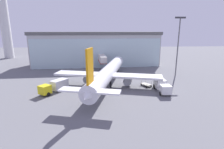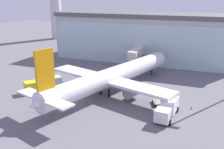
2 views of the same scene
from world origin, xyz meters
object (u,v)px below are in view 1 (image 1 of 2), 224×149
at_px(catering_truck, 55,86).
at_px(safety_cone_nose, 105,93).
at_px(airplane, 108,73).
at_px(baggage_cart, 146,84).
at_px(safety_cone_wingtip, 167,84).
at_px(apron_light_mast, 178,42).
at_px(jet_bridge, 102,58).
at_px(fuel_truck, 162,85).
at_px(control_tower, 3,9).

xyz_separation_m(catering_truck, safety_cone_nose, (11.77, -2.31, -1.19)).
bearing_deg(airplane, baggage_cart, -85.94).
bearing_deg(safety_cone_nose, baggage_cart, 25.08).
xyz_separation_m(catering_truck, safety_cone_wingtip, (28.61, 3.36, -1.19)).
bearing_deg(safety_cone_nose, apron_light_mast, 33.34).
distance_m(apron_light_mast, catering_truck, 38.53).
xyz_separation_m(jet_bridge, fuel_truck, (14.09, -25.64, -2.66)).
distance_m(airplane, safety_cone_nose, 7.67).
bearing_deg(baggage_cart, control_tower, -157.15).
bearing_deg(fuel_truck, jet_bridge, -149.78).
relative_size(apron_light_mast, safety_cone_wingtip, 33.18).
bearing_deg(control_tower, jet_bridge, -32.72).
bearing_deg(catering_truck, fuel_truck, 123.19).
relative_size(jet_bridge, safety_cone_wingtip, 23.46).
bearing_deg(safety_cone_wingtip, jet_bridge, 129.29).
relative_size(baggage_cart, safety_cone_nose, 5.85).
relative_size(control_tower, safety_cone_wingtip, 72.93).
height_order(baggage_cart, safety_cone_nose, baggage_cart).
distance_m(apron_light_mast, fuel_truck, 19.53).
height_order(apron_light_mast, catering_truck, apron_light_mast).
bearing_deg(fuel_truck, apron_light_mast, 147.39).
bearing_deg(catering_truck, jet_bridge, -169.04).
distance_m(catering_truck, safety_cone_nose, 12.06).
xyz_separation_m(jet_bridge, catering_truck, (-11.36, -24.44, -2.66)).
distance_m(jet_bridge, baggage_cart, 24.70).
bearing_deg(apron_light_mast, safety_cone_wingtip, -123.70).
bearing_deg(fuel_truck, baggage_cart, -145.21).
bearing_deg(jet_bridge, catering_truck, 149.35).
relative_size(jet_bridge, baggage_cart, 4.01).
height_order(jet_bridge, catering_truck, jet_bridge).
bearing_deg(apron_light_mast, safety_cone_nose, -146.66).
xyz_separation_m(airplane, catering_truck, (-12.86, -4.64, -1.86)).
height_order(jet_bridge, safety_cone_nose, jet_bridge).
bearing_deg(baggage_cart, apron_light_mast, 103.80).
distance_m(airplane, fuel_truck, 14.00).
bearing_deg(jet_bridge, safety_cone_nose, 175.16).
distance_m(fuel_truck, baggage_cart, 4.94).
bearing_deg(fuel_truck, control_tower, -130.75).
bearing_deg(apron_light_mast, catering_truck, -159.65).
distance_m(fuel_truck, safety_cone_nose, 13.77).
bearing_deg(fuel_truck, airplane, -113.46).
bearing_deg(fuel_truck, catering_truck, -91.27).
height_order(catering_truck, baggage_cart, catering_truck).
distance_m(jet_bridge, fuel_truck, 29.37).
height_order(control_tower, catering_truck, control_tower).
relative_size(jet_bridge, safety_cone_nose, 23.46).
relative_size(catering_truck, fuel_truck, 0.98).
height_order(apron_light_mast, fuel_truck, apron_light_mast).
bearing_deg(jet_bridge, airplane, 178.62).
relative_size(jet_bridge, catering_truck, 1.79).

